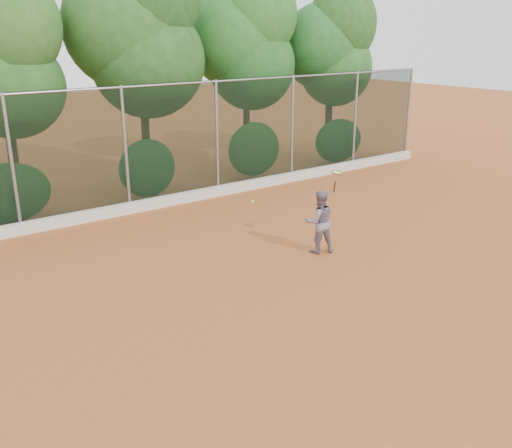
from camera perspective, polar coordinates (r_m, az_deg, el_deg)
ground at (r=11.06m, az=3.13°, el=-7.49°), size 80.00×80.00×0.00m
concrete_curb at (r=16.45m, az=-12.24°, el=1.63°), size 24.00×0.20×0.30m
tennis_player at (r=13.12m, az=6.33°, el=0.23°), size 0.87×0.78×1.48m
chainlink_fence at (r=16.20m, az=-12.93°, el=7.57°), size 24.09×0.09×3.50m
foliage_backdrop at (r=17.56m, az=-18.04°, el=16.36°), size 23.70×3.63×7.55m
tennis_racket at (r=13.13m, az=8.08°, el=4.96°), size 0.32×0.32×0.52m
tennis_ball_in_flight at (r=12.43m, az=-0.34°, el=2.26°), size 0.07×0.07×0.07m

